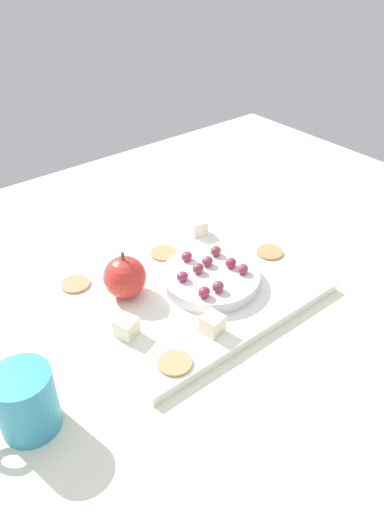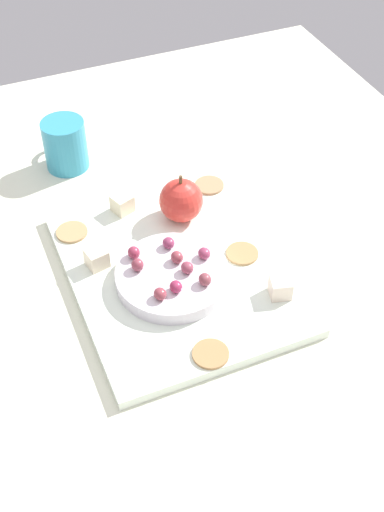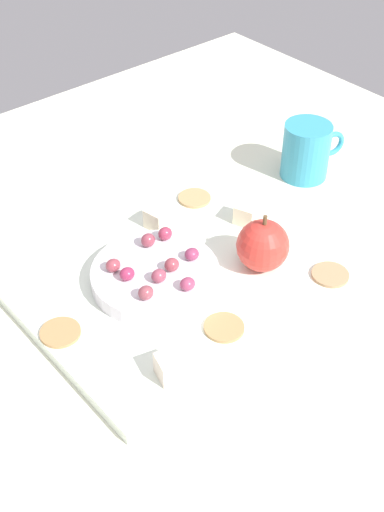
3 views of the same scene
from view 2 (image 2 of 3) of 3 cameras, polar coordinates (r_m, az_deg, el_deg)
table at (r=92.73cm, az=-0.69°, el=-3.63°), size 126.28×107.41×3.19cm
platter at (r=93.01cm, az=-1.49°, el=-1.33°), size 35.69×28.13×1.50cm
serving_dish at (r=89.93cm, az=-1.68°, el=-1.77°), size 15.34×15.34×1.99cm
apple_whole at (r=98.01cm, az=-0.94°, el=4.75°), size 6.46×6.46×6.46cm
apple_stem at (r=95.59cm, az=-0.97°, el=6.51°), size 0.50×0.50×1.20cm
cheese_cube_0 at (r=92.78cm, az=-8.11°, el=-0.17°), size 3.21×3.21×2.74cm
cheese_cube_1 at (r=100.85cm, az=-5.95°, el=4.45°), size 3.53×3.53×2.74cm
cheese_cube_2 at (r=88.84cm, az=7.53°, el=-2.65°), size 3.36×3.36×2.74cm
cracker_0 at (r=82.63cm, az=1.59°, el=-8.33°), size 4.55×4.55×0.40cm
cracker_1 at (r=105.59cm, az=1.48°, el=6.03°), size 4.55×4.55×0.40cm
cracker_2 at (r=98.91cm, az=-10.19°, el=2.02°), size 4.55×4.55×0.40cm
cracker_3 at (r=94.40cm, az=4.29°, el=0.21°), size 4.55×4.55×0.40cm
grape_0 at (r=85.52cm, az=-2.73°, el=-3.24°), size 1.83×1.65×1.54cm
grape_1 at (r=89.13cm, az=-4.66°, el=-0.76°), size 1.83×1.65×1.74cm
grape_2 at (r=86.25cm, az=-1.38°, el=-2.63°), size 1.83×1.65×1.57cm
grape_3 at (r=89.92cm, az=-1.36°, el=-0.12°), size 1.83×1.65×1.63cm
grape_4 at (r=90.54cm, az=1.04°, el=0.23°), size 1.83×1.65×1.51cm
grape_5 at (r=90.86cm, az=-4.97°, el=0.30°), size 1.83×1.65×1.69cm
grape_6 at (r=88.47cm, az=-0.38°, el=-1.06°), size 1.83×1.65×1.61cm
grape_7 at (r=91.96cm, az=-2.30°, el=1.04°), size 1.83×1.65×1.48cm
grape_8 at (r=87.06cm, az=1.11°, el=-2.01°), size 1.83×1.65×1.66cm
cup at (r=111.95cm, az=-10.73°, el=9.33°), size 10.06×6.98×8.36cm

